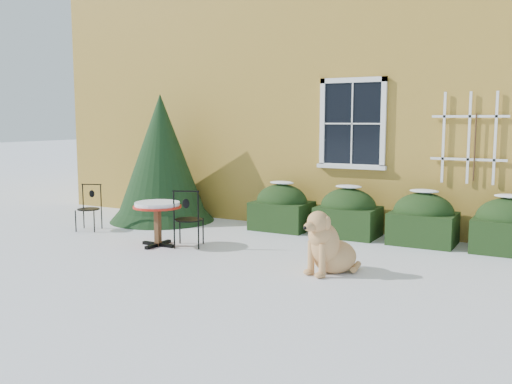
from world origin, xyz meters
The scene contains 8 objects.
ground centered at (0.00, 0.00, 0.00)m, with size 80.00×80.00×0.00m, color white.
house centered at (0.00, 7.00, 3.22)m, with size 12.40×8.40×6.40m.
hedge_row centered at (1.65, 2.55, 0.40)m, with size 4.95×0.80×0.91m.
evergreen_shrub centered at (-2.85, 2.23, 1.03)m, with size 2.11×2.11×2.55m.
bistro_table centered at (-1.44, 0.31, 0.60)m, with size 0.78×0.78×0.72m.
patio_chair_near centered at (-0.97, 0.50, 0.47)m, with size 0.55×0.54×0.94m.
patio_chair_far centered at (-3.43, 0.79, 0.42)m, with size 0.49×0.49×0.85m.
dog centered at (1.59, 0.09, 0.36)m, with size 0.75×0.95×0.89m.
Camera 1 is at (4.34, -6.90, 2.05)m, focal length 40.00 mm.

